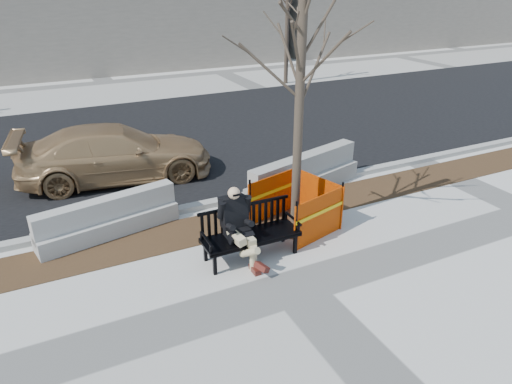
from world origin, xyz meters
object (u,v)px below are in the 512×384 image
sedan (119,178)px  jersey_barrier_left (111,234)px  tree_fence (294,227)px  jersey_barrier_right (303,191)px  bench (251,257)px  seated_man (238,258)px

sedan → jersey_barrier_left: size_ratio=1.68×
tree_fence → jersey_barrier_left: bearing=158.3°
jersey_barrier_right → tree_fence: bearing=-142.8°
tree_fence → bench: bearing=-154.7°
tree_fence → jersey_barrier_left: (-3.57, 1.42, 0.00)m
tree_fence → jersey_barrier_right: tree_fence is taller
tree_fence → jersey_barrier_left: tree_fence is taller
seated_man → jersey_barrier_right: (2.70, 2.05, 0.00)m
bench → sedan: sedan is taller
tree_fence → sedan: size_ratio=1.10×
sedan → jersey_barrier_right: sedan is taller
seated_man → jersey_barrier_left: 2.82m
tree_fence → jersey_barrier_left: size_ratio=1.85×
seated_man → jersey_barrier_right: size_ratio=0.43×
sedan → jersey_barrier_left: sedan is taller
bench → jersey_barrier_right: bearing=41.3°
bench → tree_fence: (1.32, 0.62, 0.00)m
bench → sedan: bearing=107.6°
sedan → jersey_barrier_right: size_ratio=1.45×
seated_man → jersey_barrier_left: seated_man is taller
seated_man → jersey_barrier_left: size_ratio=0.50×
tree_fence → jersey_barrier_right: bearing=52.9°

